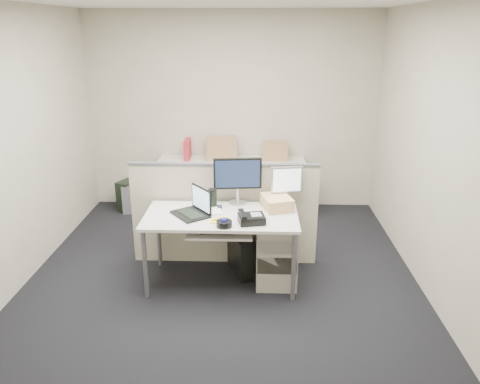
{
  "coord_description": "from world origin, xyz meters",
  "views": [
    {
      "loc": [
        0.33,
        -4.22,
        2.46
      ],
      "look_at": [
        0.18,
        0.15,
        0.92
      ],
      "focal_mm": 35.0,
      "sensor_mm": 36.0,
      "label": 1
    }
  ],
  "objects_px": {
    "monitor_main": "(238,181)",
    "laptop": "(190,203)",
    "desk": "(221,221)",
    "desk_phone": "(252,219)"
  },
  "relations": [
    {
      "from": "monitor_main",
      "to": "laptop",
      "type": "relative_size",
      "value": 1.39
    },
    {
      "from": "monitor_main",
      "to": "desk_phone",
      "type": "relative_size",
      "value": 2.06
    },
    {
      "from": "desk",
      "to": "monitor_main",
      "type": "bearing_deg",
      "value": 64.89
    },
    {
      "from": "desk",
      "to": "monitor_main",
      "type": "distance_m",
      "value": 0.47
    },
    {
      "from": "monitor_main",
      "to": "laptop",
      "type": "distance_m",
      "value": 0.58
    },
    {
      "from": "monitor_main",
      "to": "desk_phone",
      "type": "distance_m",
      "value": 0.56
    },
    {
      "from": "desk",
      "to": "desk_phone",
      "type": "xyz_separation_m",
      "value": [
        0.3,
        -0.18,
        0.1
      ]
    },
    {
      "from": "monitor_main",
      "to": "desk",
      "type": "bearing_deg",
      "value": -120.82
    },
    {
      "from": "monitor_main",
      "to": "laptop",
      "type": "height_order",
      "value": "monitor_main"
    },
    {
      "from": "monitor_main",
      "to": "laptop",
      "type": "xyz_separation_m",
      "value": [
        -0.45,
        -0.34,
        -0.11
      ]
    }
  ]
}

